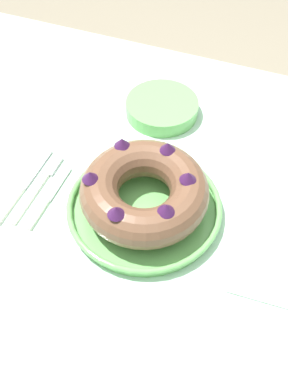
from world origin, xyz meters
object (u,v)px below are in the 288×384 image
at_px(serving_dish, 144,208).
at_px(fork, 40,184).
at_px(cake_knife, 46,200).
at_px(napkin, 278,277).
at_px(bundt_cake, 144,192).
at_px(serving_knife, 20,190).
at_px(side_bowl, 162,108).

height_order(serving_dish, fork, serving_dish).
bearing_deg(serving_dish, cake_knife, -167.00).
height_order(cake_knife, napkin, cake_knife).
height_order(serving_dish, cake_knife, serving_dish).
bearing_deg(bundt_cake, napkin, -10.30).
bearing_deg(fork, serving_knife, -138.81).
distance_m(serving_dish, cake_knife, 0.20).
xyz_separation_m(bundt_cake, fork, (-0.23, -0.01, -0.06)).
distance_m(side_bowl, napkin, 0.49).
bearing_deg(cake_knife, side_bowl, 69.06).
distance_m(bundt_cake, side_bowl, 0.31).
distance_m(bundt_cake, fork, 0.24).
height_order(bundt_cake, cake_knife, bundt_cake).
height_order(bundt_cake, serving_knife, bundt_cake).
height_order(bundt_cake, fork, bundt_cake).
xyz_separation_m(serving_dish, side_bowl, (-0.07, 0.29, 0.00)).
height_order(serving_knife, side_bowl, side_bowl).
distance_m(fork, serving_knife, 0.04).
distance_m(serving_knife, side_bowl, 0.39).
relative_size(bundt_cake, side_bowl, 1.43).
relative_size(cake_knife, side_bowl, 1.02).
bearing_deg(fork, bundt_cake, -0.01).
distance_m(bundt_cake, cake_knife, 0.21).
bearing_deg(napkin, bundt_cake, 169.70).
height_order(bundt_cake, napkin, bundt_cake).
bearing_deg(serving_knife, cake_knife, -0.20).
bearing_deg(bundt_cake, cake_knife, -166.99).
distance_m(cake_knife, napkin, 0.48).
relative_size(serving_dish, napkin, 1.90).
bearing_deg(serving_knife, side_bowl, 63.49).
distance_m(serving_dish, napkin, 0.28).
bearing_deg(side_bowl, bundt_cake, -77.21).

